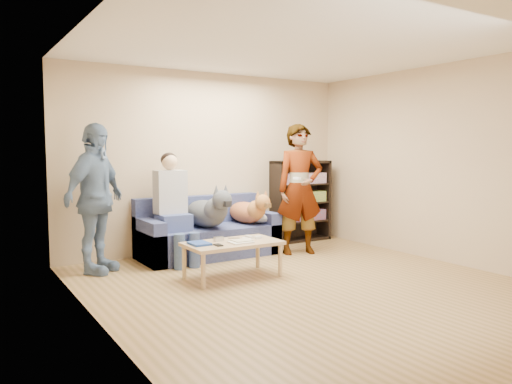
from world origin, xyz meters
TOP-DOWN VIEW (x-y plane):
  - ground at (0.00, 0.00)m, footprint 5.00×5.00m
  - ceiling at (0.00, 0.00)m, footprint 5.00×5.00m
  - wall_back at (0.00, 2.50)m, footprint 4.50×0.00m
  - wall_left at (-2.25, 0.00)m, footprint 0.00×5.00m
  - wall_right at (2.25, 0.00)m, footprint 0.00×5.00m
  - blanket at (0.54, 1.91)m, footprint 0.42×0.36m
  - person_standing_right at (0.94, 1.54)m, footprint 0.77×0.61m
  - person_standing_left at (-1.81, 1.93)m, footprint 1.08×1.03m
  - held_controller at (0.74, 1.34)m, footprint 0.05×0.13m
  - notebook_blue at (-0.93, 0.92)m, footprint 0.20×0.26m
  - papers at (-0.48, 0.77)m, footprint 0.26×0.20m
  - magazine at (-0.45, 0.79)m, footprint 0.22×0.17m
  - camera_silver at (-0.65, 0.99)m, footprint 0.11×0.06m
  - controller_a at (-0.25, 0.97)m, footprint 0.04×0.13m
  - controller_b at (-0.17, 0.89)m, footprint 0.09×0.06m
  - headphone_cup_a at (-0.33, 0.85)m, footprint 0.07×0.07m
  - headphone_cup_b at (-0.33, 0.93)m, footprint 0.07×0.07m
  - pen_orange at (-0.55, 0.71)m, footprint 0.13×0.06m
  - pen_black at (-0.41, 1.05)m, footprint 0.13×0.08m
  - wallet at (-0.78, 0.75)m, footprint 0.07×0.12m
  - sofa at (-0.25, 2.10)m, footprint 1.90×0.85m
  - person_seated at (-0.80, 1.97)m, footprint 0.40×0.73m
  - dog_gray at (-0.31, 1.93)m, footprint 0.42×1.25m
  - dog_tan at (0.35, 1.96)m, footprint 0.35×1.14m
  - coffee_table at (-0.53, 0.87)m, footprint 1.10×0.60m
  - bookshelf at (1.55, 2.33)m, footprint 1.00×0.34m

SIDE VIEW (x-z plane):
  - ground at x=0.00m, z-range 0.00..0.00m
  - sofa at x=-0.25m, z-range -0.13..0.69m
  - coffee_table at x=-0.53m, z-range 0.16..0.58m
  - pen_orange at x=-0.55m, z-range 0.42..0.43m
  - pen_black at x=-0.41m, z-range 0.42..0.43m
  - papers at x=-0.48m, z-range 0.42..0.43m
  - wallet at x=-0.78m, z-range 0.42..0.43m
  - headphone_cup_a at x=-0.33m, z-range 0.42..0.44m
  - headphone_cup_b at x=-0.33m, z-range 0.42..0.44m
  - notebook_blue at x=-0.93m, z-range 0.42..0.45m
  - controller_a at x=-0.25m, z-range 0.42..0.45m
  - controller_b at x=-0.17m, z-range 0.42..0.45m
  - magazine at x=-0.45m, z-range 0.43..0.45m
  - camera_silver at x=-0.65m, z-range 0.42..0.47m
  - blanket at x=0.54m, z-range 0.43..0.57m
  - dog_tan at x=0.35m, z-range 0.35..0.86m
  - dog_gray at x=-0.31m, z-range 0.34..0.95m
  - bookshelf at x=1.55m, z-range 0.03..1.33m
  - person_seated at x=-0.80m, z-range 0.04..1.51m
  - person_standing_left at x=-1.81m, z-range 0.00..1.80m
  - person_standing_right at x=0.94m, z-range 0.00..1.84m
  - held_controller at x=0.74m, z-range 1.08..1.11m
  - wall_back at x=0.00m, z-range -0.95..3.55m
  - wall_left at x=-2.25m, z-range -1.20..3.80m
  - wall_right at x=2.25m, z-range -1.20..3.80m
  - ceiling at x=0.00m, z-range 2.60..2.60m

